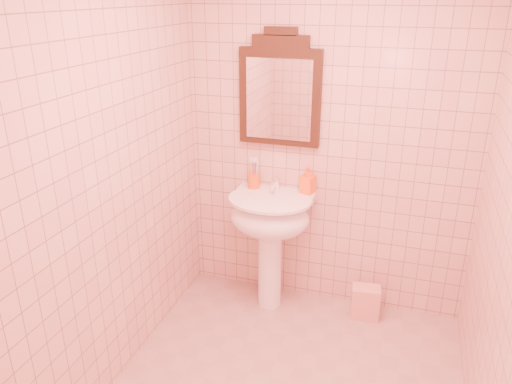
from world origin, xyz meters
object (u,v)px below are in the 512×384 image
(pedestal_sink, at_px, (270,224))
(mirror, at_px, (280,92))
(toothbrush_cup, at_px, (254,180))
(soap_dispenser, at_px, (308,180))
(towel, at_px, (365,302))

(pedestal_sink, xyz_separation_m, mirror, (0.00, 0.20, 0.89))
(toothbrush_cup, bearing_deg, soap_dispenser, 3.19)
(toothbrush_cup, height_order, soap_dispenser, toothbrush_cup)
(pedestal_sink, bearing_deg, towel, 4.73)
(mirror, bearing_deg, pedestal_sink, -90.00)
(pedestal_sink, xyz_separation_m, towel, (0.70, 0.06, -0.54))
(toothbrush_cup, relative_size, towel, 0.84)
(mirror, bearing_deg, soap_dispenser, -8.80)
(pedestal_sink, height_order, soap_dispenser, soap_dispenser)
(mirror, xyz_separation_m, soap_dispenser, (0.22, -0.03, -0.59))
(mirror, height_order, soap_dispenser, mirror)
(toothbrush_cup, height_order, towel, toothbrush_cup)
(mirror, distance_m, towel, 1.60)
(toothbrush_cup, bearing_deg, pedestal_sink, -41.13)
(towel, bearing_deg, toothbrush_cup, 174.26)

